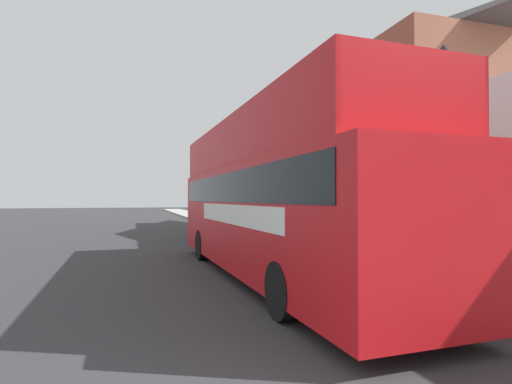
# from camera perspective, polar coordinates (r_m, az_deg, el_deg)

# --- Properties ---
(ground_plane) EXTENTS (144.00, 144.00, 0.00)m
(ground_plane) POSITION_cam_1_polar(r_m,az_deg,el_deg) (23.63, -18.16, -5.81)
(ground_plane) COLOR #333335
(sidewalk) EXTENTS (3.01, 108.00, 0.14)m
(sidewalk) POSITION_cam_1_polar(r_m,az_deg,el_deg) (21.71, 1.05, -6.10)
(sidewalk) COLOR #ADAAA3
(sidewalk) RESTS_ON ground_plane
(brick_terrace_rear) EXTENTS (6.00, 20.44, 10.30)m
(brick_terrace_rear) POSITION_cam_1_polar(r_m,az_deg,el_deg) (23.52, 11.69, 6.71)
(brick_terrace_rear) COLOR #935642
(brick_terrace_rear) RESTS_ON ground_plane
(tour_bus) EXTENTS (2.75, 11.54, 3.99)m
(tour_bus) POSITION_cam_1_polar(r_m,az_deg,el_deg) (10.26, 1.95, -2.16)
(tour_bus) COLOR red
(tour_bus) RESTS_ON ground_plane
(parked_car_ahead_of_bus) EXTENTS (1.89, 4.42, 1.47)m
(parked_car_ahead_of_bus) POSITION_cam_1_polar(r_m,az_deg,el_deg) (19.44, -4.92, -4.85)
(parked_car_ahead_of_bus) COLOR black
(parked_car_ahead_of_bus) RESTS_ON ground_plane
(pedestrian_second) EXTENTS (0.45, 0.25, 1.70)m
(pedestrian_second) POSITION_cam_1_polar(r_m,az_deg,el_deg) (9.19, 29.28, -6.12)
(pedestrian_second) COLOR #232328
(pedestrian_second) RESTS_ON sidewalk
(lamp_post_nearest) EXTENTS (0.35, 0.35, 4.83)m
(lamp_post_nearest) POSITION_cam_1_polar(r_m,az_deg,el_deg) (8.53, 25.31, 8.93)
(lamp_post_nearest) COLOR black
(lamp_post_nearest) RESTS_ON sidewalk
(lamp_post_second) EXTENTS (0.35, 0.35, 5.24)m
(lamp_post_second) POSITION_cam_1_polar(r_m,az_deg,el_deg) (16.83, 2.69, 4.81)
(lamp_post_second) COLOR black
(lamp_post_second) RESTS_ON sidewalk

